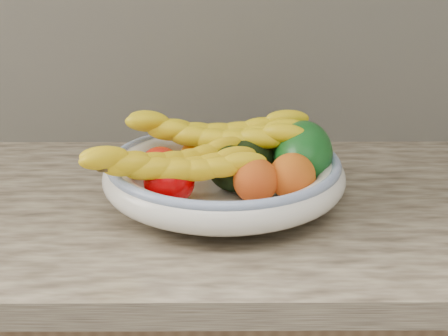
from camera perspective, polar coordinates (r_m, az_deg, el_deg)
fruit_bowl at (r=1.11m, az=0.00°, el=-0.56°), size 0.39×0.39×0.08m
clementine_back_left at (r=1.18m, az=-2.28°, el=1.14°), size 0.06×0.06×0.05m
clementine_back_right at (r=1.21m, az=2.20°, el=1.53°), size 0.07×0.07×0.05m
tomato_left at (r=1.11m, az=-5.32°, el=0.26°), size 0.08×0.08×0.06m
tomato_near_left at (r=1.04m, az=-4.58°, el=-1.15°), size 0.08×0.08×0.07m
avocado_center at (r=1.09m, az=0.56°, el=-0.00°), size 0.11×0.12×0.07m
avocado_right at (r=1.13m, az=2.09°, el=0.68°), size 0.13×0.14×0.08m
green_mango at (r=1.13m, az=6.54°, el=1.21°), size 0.13×0.15×0.13m
peach_front at (r=1.04m, az=2.65°, el=-1.04°), size 0.08×0.08×0.07m
peach_right at (r=1.05m, az=5.68°, el=-0.70°), size 0.09×0.09×0.07m
banana_bunch_back at (r=1.15m, az=-0.66°, el=2.44°), size 0.34×0.16×0.09m
banana_bunch_front at (r=1.04m, az=-4.36°, el=-0.10°), size 0.31×0.21×0.08m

